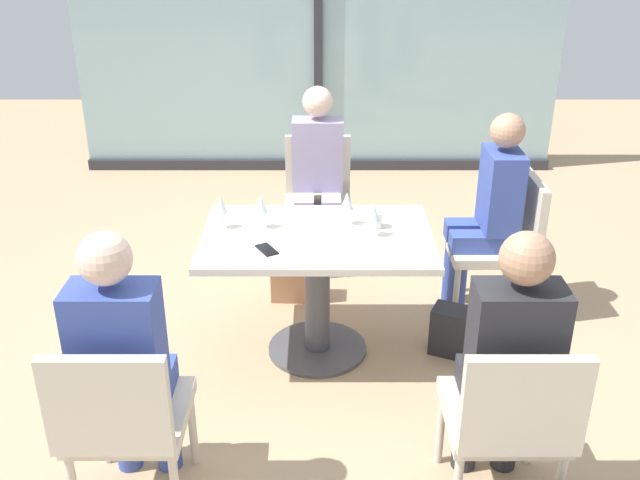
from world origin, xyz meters
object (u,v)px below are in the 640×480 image
dining_table_main (320,267)px  person_front_right (511,357)px  wine_glass_0 (223,205)px  chair_near_window (321,194)px  chair_front_right (512,417)px  handbag_0 (461,333)px  handbag_1 (298,279)px  chair_front_left (126,416)px  person_front_left (127,356)px  coffee_cup (378,220)px  chair_far_right (506,237)px  person_far_right (492,206)px  wine_glass_2 (264,205)px  person_near_window (321,171)px  cell_phone_on_table (270,249)px  wine_glass_3 (350,202)px  wine_glass_1 (376,213)px

dining_table_main → person_front_right: (0.75, -1.10, 0.17)m
dining_table_main → wine_glass_0: wine_glass_0 is taller
chair_near_window → chair_front_right: 2.53m
handbag_0 → handbag_1: same height
chair_front_left → person_front_left: bearing=90.0°
chair_near_window → person_front_left: person_front_left is taller
chair_front_right → person_front_left: 1.53m
wine_glass_0 → coffee_cup: wine_glass_0 is taller
chair_far_right → chair_front_right: 1.72m
chair_front_left → person_far_right: size_ratio=0.69×
coffee_cup → wine_glass_2: bearing=-179.7°
person_far_right → wine_glass_2: size_ratio=6.81×
chair_near_window → handbag_0: 1.51m
handbag_0 → person_front_right: bearing=-68.2°
chair_front_left → wine_glass_0: 1.36m
handbag_0 → person_near_window: bearing=149.0°
person_front_left → handbag_0: bearing=34.5°
chair_front_left → coffee_cup: bearing=50.5°
coffee_cup → cell_phone_on_table: bearing=-153.2°
wine_glass_3 → cell_phone_on_table: bearing=-141.3°
person_far_right → coffee_cup: bearing=-151.5°
handbag_0 → chair_far_right: bearing=80.5°
chair_near_window → chair_front_left: 2.53m
person_far_right → handbag_0: 0.79m
wine_glass_1 → wine_glass_3: 0.20m
person_near_window → handbag_1: 0.76m
chair_front_right → chair_front_left: size_ratio=1.00×
wine_glass_2 → dining_table_main: bearing=-16.5°
wine_glass_1 → handbag_1: wine_glass_1 is taller
person_near_window → dining_table_main: bearing=-90.0°
dining_table_main → handbag_1: 0.74m
person_near_window → wine_glass_1: (0.29, -1.11, 0.16)m
person_near_window → coffee_cup: 1.06m
chair_front_left → handbag_0: chair_front_left is taller
dining_table_main → person_far_right: size_ratio=0.97×
person_near_window → handbag_0: person_near_window is taller
person_near_window → cell_phone_on_table: 1.32m
person_far_right → person_front_right: size_ratio=1.00×
wine_glass_0 → person_near_window: bearing=62.9°
chair_front_left → wine_glass_0: size_ratio=4.70×
chair_front_left → chair_near_window: bearing=72.6°
dining_table_main → person_front_right: person_front_right is taller
chair_front_right → wine_glass_3: bearing=113.8°
chair_far_right → wine_glass_1: wine_glass_1 is taller
person_front_left → wine_glass_2: bearing=69.1°
wine_glass_1 → wine_glass_3: (-0.13, 0.15, 0.00)m
chair_far_right → dining_table_main: bearing=-157.2°
chair_front_right → wine_glass_3: size_ratio=4.70×
wine_glass_2 → handbag_1: bearing=73.1°
wine_glass_3 → wine_glass_2: bearing=-174.1°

